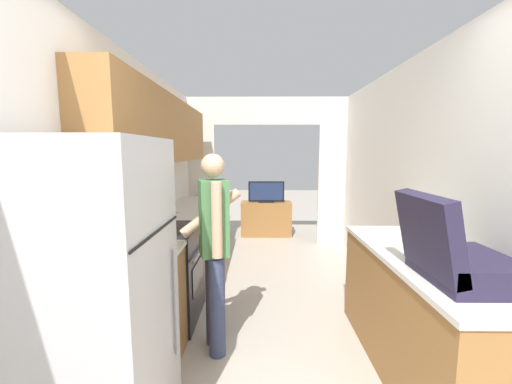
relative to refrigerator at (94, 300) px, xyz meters
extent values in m
cube|color=white|center=(-0.37, 1.01, 0.41)|extent=(0.06, 6.70, 2.50)
cube|color=#9E6B38|center=(-0.18, 1.92, 1.00)|extent=(0.32, 3.07, 0.69)
cube|color=white|center=(2.35, 1.01, 0.41)|extent=(0.06, 6.70, 2.50)
cube|color=white|center=(-0.22, 3.79, 0.19)|extent=(0.65, 0.06, 2.05)
cube|color=white|center=(2.20, 3.79, 0.19)|extent=(0.65, 0.06, 2.05)
cube|color=white|center=(0.99, 3.79, 1.44)|extent=(3.07, 0.06, 0.45)
cube|color=#9E6B38|center=(-0.04, 0.67, -0.41)|extent=(0.60, 0.57, 0.85)
cube|color=silver|center=(-0.04, 0.66, 0.03)|extent=(0.62, 0.58, 0.03)
cube|color=#9E6B38|center=(-0.04, 2.57, -0.41)|extent=(0.60, 1.78, 0.85)
cube|color=silver|center=(-0.04, 2.57, 0.03)|extent=(0.62, 1.79, 0.03)
cube|color=#9E6B38|center=(2.02, 0.58, -0.41)|extent=(0.60, 1.72, 0.85)
cube|color=silver|center=(2.02, 0.58, 0.03)|extent=(0.62, 1.74, 0.03)
cube|color=#B7B7BC|center=(0.00, 0.00, 0.00)|extent=(0.69, 0.73, 1.68)
cube|color=black|center=(0.35, 0.00, 0.37)|extent=(0.01, 0.70, 0.01)
cylinder|color=#99999E|center=(0.36, 0.23, -0.13)|extent=(0.02, 0.02, 0.67)
cube|color=black|center=(-0.03, 1.31, -0.39)|extent=(0.62, 0.73, 0.89)
cube|color=black|center=(0.28, 1.31, -0.39)|extent=(0.01, 0.50, 0.27)
cylinder|color=#B7B7BC|center=(0.30, 1.31, -0.17)|extent=(0.02, 0.58, 0.02)
cube|color=black|center=(-0.32, 1.31, 0.12)|extent=(0.04, 0.73, 0.14)
cylinder|color=#232328|center=(0.09, 1.15, 0.05)|extent=(0.16, 0.16, 0.01)
cylinder|color=#232328|center=(0.09, 1.48, 0.05)|extent=(0.16, 0.16, 0.01)
cylinder|color=#232328|center=(-0.16, 1.15, 0.05)|extent=(0.16, 0.16, 0.01)
cylinder|color=#232328|center=(-0.16, 1.48, 0.05)|extent=(0.16, 0.16, 0.01)
cylinder|color=#384266|center=(0.53, 0.77, -0.44)|extent=(0.16, 0.16, 0.79)
cylinder|color=#384266|center=(0.48, 0.93, -0.44)|extent=(0.16, 0.16, 0.79)
cube|color=#4C844C|center=(0.51, 0.85, 0.25)|extent=(0.26, 0.26, 0.60)
cylinder|color=#DBAD89|center=(0.55, 0.71, 0.27)|extent=(0.10, 0.10, 0.57)
cylinder|color=#DBAD89|center=(0.46, 0.99, 0.27)|extent=(0.51, 0.23, 0.39)
sphere|color=#DBAD89|center=(0.51, 0.85, 0.66)|extent=(0.18, 0.18, 0.18)
cube|color=#231E38|center=(2.02, 0.15, 0.12)|extent=(0.44, 0.53, 0.15)
cube|color=#231E38|center=(1.79, 0.15, 0.32)|extent=(0.17, 0.53, 0.44)
cube|color=#2D2D33|center=(2.02, 0.43, 0.25)|extent=(0.26, 0.02, 0.10)
cube|color=white|center=(2.05, 0.62, 0.06)|extent=(0.19, 0.23, 0.02)
cube|color=black|center=(2.04, 0.61, 0.08)|extent=(0.20, 0.26, 0.02)
cube|color=white|center=(2.02, 0.61, 0.10)|extent=(0.19, 0.24, 0.02)
cube|color=#33894C|center=(2.03, 0.62, 0.13)|extent=(0.20, 0.30, 0.03)
cube|color=#9E6B38|center=(1.00, 4.38, -0.51)|extent=(0.95, 0.42, 0.65)
cube|color=black|center=(1.00, 4.34, -0.18)|extent=(0.30, 0.16, 0.02)
cube|color=black|center=(1.00, 4.34, 0.02)|extent=(0.68, 0.04, 0.38)
cube|color=navy|center=(1.00, 4.31, 0.02)|extent=(0.62, 0.01, 0.33)
cube|color=#B7B7BC|center=(-0.12, 2.02, 0.05)|extent=(0.08, 0.21, 0.00)
cube|color=black|center=(-0.12, 1.86, 0.06)|extent=(0.05, 0.11, 0.02)
camera|label=1|loc=(0.86, -1.54, 0.77)|focal=22.00mm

